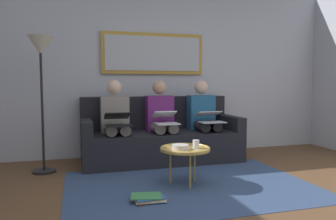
# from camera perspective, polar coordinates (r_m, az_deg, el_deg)

# --- Properties ---
(wall_rear) EXTENTS (6.00, 0.12, 2.60)m
(wall_rear) POSITION_cam_1_polar(r_m,az_deg,el_deg) (5.11, -2.81, 6.93)
(wall_rear) COLOR #B7BCC6
(wall_rear) RESTS_ON ground_plane
(area_rug) EXTENTS (2.60, 1.80, 0.01)m
(area_rug) POSITION_cam_1_polar(r_m,az_deg,el_deg) (3.59, 3.85, -13.01)
(area_rug) COLOR #33476B
(area_rug) RESTS_ON ground_plane
(couch) EXTENTS (2.20, 0.90, 0.90)m
(couch) POSITION_cam_1_polar(r_m,az_deg,el_deg) (4.70, -1.41, -4.95)
(couch) COLOR black
(couch) RESTS_ON ground_plane
(framed_mirror) EXTENTS (1.57, 0.05, 0.62)m
(framed_mirror) POSITION_cam_1_polar(r_m,az_deg,el_deg) (5.03, -2.58, 9.82)
(framed_mirror) COLOR #B7892D
(coffee_table) EXTENTS (0.54, 0.54, 0.41)m
(coffee_table) POSITION_cam_1_polar(r_m,az_deg,el_deg) (3.53, 3.00, -6.86)
(coffee_table) COLOR tan
(coffee_table) RESTS_ON ground_plane
(cup) EXTENTS (0.07, 0.07, 0.09)m
(cup) POSITION_cam_1_polar(r_m,az_deg,el_deg) (3.51, 4.92, -5.97)
(cup) COLOR silver
(cup) RESTS_ON coffee_table
(bowl) EXTENTS (0.18, 0.18, 0.05)m
(bowl) POSITION_cam_1_polar(r_m,az_deg,el_deg) (3.44, 2.18, -6.49)
(bowl) COLOR beige
(bowl) RESTS_ON coffee_table
(person_left) EXTENTS (0.38, 0.58, 1.14)m
(person_left) POSITION_cam_1_polar(r_m,az_deg,el_deg) (4.80, 6.20, -1.20)
(person_left) COLOR #235B84
(person_left) RESTS_ON couch
(laptop_silver) EXTENTS (0.35, 0.35, 0.15)m
(laptop_silver) POSITION_cam_1_polar(r_m,az_deg,el_deg) (4.58, 7.35, -1.26)
(laptop_silver) COLOR silver
(person_middle) EXTENTS (0.38, 0.58, 1.14)m
(person_middle) POSITION_cam_1_polar(r_m,az_deg,el_deg) (4.60, -1.20, -1.42)
(person_middle) COLOR #66236B
(person_middle) RESTS_ON couch
(laptop_white) EXTENTS (0.30, 0.39, 0.17)m
(laptop_white) POSITION_cam_1_polar(r_m,az_deg,el_deg) (4.37, -0.43, -1.45)
(laptop_white) COLOR white
(person_right) EXTENTS (0.38, 0.58, 1.14)m
(person_right) POSITION_cam_1_polar(r_m,az_deg,el_deg) (4.47, -9.15, -1.64)
(person_right) COLOR gray
(person_right) RESTS_ON couch
(laptop_black) EXTENTS (0.32, 0.38, 0.17)m
(laptop_black) POSITION_cam_1_polar(r_m,az_deg,el_deg) (4.25, -8.78, -1.72)
(laptop_black) COLOR black
(magazine_stack) EXTENTS (0.34, 0.26, 0.05)m
(magazine_stack) POSITION_cam_1_polar(r_m,az_deg,el_deg) (3.14, -3.39, -15.11)
(magazine_stack) COLOR red
(magazine_stack) RESTS_ON ground_plane
(standing_lamp) EXTENTS (0.32, 0.32, 1.66)m
(standing_lamp) POSITION_cam_1_polar(r_m,az_deg,el_deg) (4.25, -21.36, 8.08)
(standing_lamp) COLOR black
(standing_lamp) RESTS_ON ground_plane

